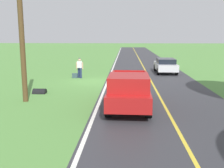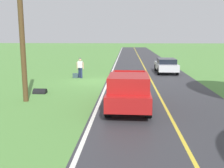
# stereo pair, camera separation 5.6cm
# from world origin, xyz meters

# --- Properties ---
(ground_plane) EXTENTS (200.00, 200.00, 0.00)m
(ground_plane) POSITION_xyz_m (0.00, 0.00, 0.00)
(ground_plane) COLOR #568E42
(road_surface) EXTENTS (7.33, 120.00, 0.00)m
(road_surface) POSITION_xyz_m (-4.57, 0.00, 0.00)
(road_surface) COLOR #333338
(road_surface) RESTS_ON ground
(lane_edge_line) EXTENTS (0.16, 117.60, 0.00)m
(lane_edge_line) POSITION_xyz_m (-1.09, 0.00, 0.01)
(lane_edge_line) COLOR silver
(lane_edge_line) RESTS_ON ground
(lane_centre_line) EXTENTS (0.14, 117.60, 0.00)m
(lane_centre_line) POSITION_xyz_m (-4.57, 0.00, 0.01)
(lane_centre_line) COLOR gold
(lane_centre_line) RESTS_ON ground
(hitchhiker_walking) EXTENTS (0.62, 0.52, 1.75)m
(hitchhiker_walking) POSITION_xyz_m (1.42, -1.82, 0.98)
(hitchhiker_walking) COLOR navy
(hitchhiker_walking) RESTS_ON ground
(suitcase_carried) EXTENTS (0.47, 0.21, 0.40)m
(suitcase_carried) POSITION_xyz_m (1.84, -1.75, 0.20)
(suitcase_carried) COLOR #384C56
(suitcase_carried) RESTS_ON ground
(pickup_truck_passing) EXTENTS (2.19, 5.44, 1.82)m
(pickup_truck_passing) POSITION_xyz_m (-2.69, 7.59, 0.97)
(pickup_truck_passing) COLOR #B21919
(pickup_truck_passing) RESTS_ON ground
(sedan_near_oncoming) EXTENTS (1.95, 4.41, 1.41)m
(sedan_near_oncoming) POSITION_xyz_m (-6.40, -5.37, 0.75)
(sedan_near_oncoming) COLOR silver
(sedan_near_oncoming) RESTS_ON ground
(utility_pole_roadside) EXTENTS (0.28, 0.28, 7.30)m
(utility_pole_roadside) POSITION_xyz_m (3.04, 6.44, 3.65)
(utility_pole_roadside) COLOR brown
(utility_pole_roadside) RESTS_ON ground
(drainage_culvert) EXTENTS (0.80, 0.60, 0.60)m
(drainage_culvert) POSITION_xyz_m (2.92, 4.38, 0.00)
(drainage_culvert) COLOR black
(drainage_culvert) RESTS_ON ground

